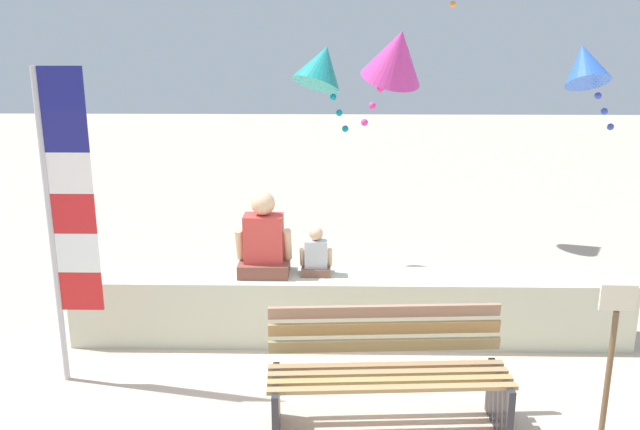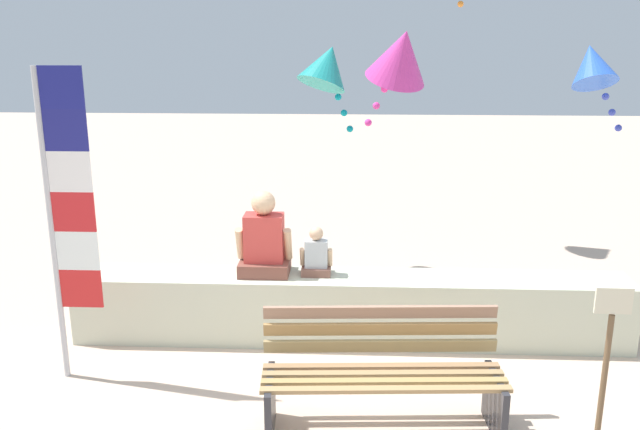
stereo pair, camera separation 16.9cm
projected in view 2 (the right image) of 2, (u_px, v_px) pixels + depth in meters
name	position (u px, v px, depth m)	size (l,w,h in m)	color
ground_plane	(348.00, 415.00, 5.19)	(40.00, 40.00, 0.00)	beige
seawall_ledge	(350.00, 308.00, 6.41)	(5.29, 0.53, 0.65)	beige
park_bench	(382.00, 375.00, 4.95)	(1.82, 0.71, 0.88)	#A58153
person_adult	(264.00, 242.00, 6.32)	(0.53, 0.39, 0.81)	brown
person_child	(316.00, 256.00, 6.33)	(0.31, 0.23, 0.47)	brown
flag_banner	(64.00, 206.00, 5.39)	(0.40, 0.05, 2.65)	#B7B7BC
kite_teal	(327.00, 66.00, 7.97)	(0.96, 0.96, 1.10)	teal
kite_magenta	(400.00, 56.00, 7.35)	(1.02, 1.08, 1.15)	#DB3D9E
kite_blue	(593.00, 65.00, 7.41)	(0.74, 0.73, 1.08)	blue
sign_post	(606.00, 361.00, 4.45)	(0.24, 0.04, 1.29)	brown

